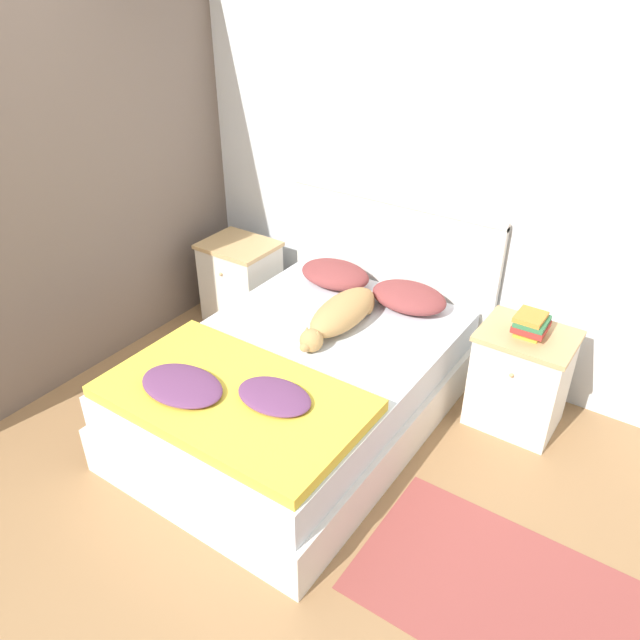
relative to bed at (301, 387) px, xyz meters
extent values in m
plane|color=#997047|center=(-0.09, -1.07, -0.23)|extent=(16.00, 16.00, 0.00)
cube|color=silver|center=(-0.09, 1.06, 1.04)|extent=(9.00, 0.06, 2.55)
cube|color=#706056|center=(-1.46, -0.02, 1.04)|extent=(0.06, 3.10, 2.55)
cube|color=silver|center=(0.00, 0.00, -0.10)|extent=(1.37, 1.93, 0.28)
cube|color=silver|center=(0.00, 0.00, 0.14)|extent=(1.31, 1.87, 0.20)
cube|color=silver|center=(0.00, 0.99, 0.28)|extent=(1.45, 0.04, 1.02)
cylinder|color=silver|center=(0.00, 0.99, 0.79)|extent=(1.45, 0.06, 0.06)
cube|color=silver|center=(-1.02, 0.68, 0.05)|extent=(0.47, 0.38, 0.57)
cube|color=tan|center=(-1.02, 0.68, 0.35)|extent=(0.50, 0.40, 0.03)
sphere|color=tan|center=(-1.02, 0.48, 0.21)|extent=(0.02, 0.02, 0.02)
cube|color=silver|center=(1.02, 0.68, 0.05)|extent=(0.47, 0.38, 0.57)
cube|color=tan|center=(1.02, 0.68, 0.35)|extent=(0.50, 0.40, 0.03)
sphere|color=tan|center=(1.02, 0.48, 0.21)|extent=(0.02, 0.02, 0.02)
ellipsoid|color=brown|center=(-0.27, 0.75, 0.31)|extent=(0.47, 0.33, 0.14)
ellipsoid|color=brown|center=(0.27, 0.75, 0.31)|extent=(0.47, 0.33, 0.14)
cube|color=yellow|center=(0.00, -0.54, 0.27)|extent=(1.28, 0.75, 0.06)
ellipsoid|color=#663860|center=(-0.22, -0.65, 0.33)|extent=(0.45, 0.30, 0.06)
ellipsoid|color=#663860|center=(0.19, -0.47, 0.32)|extent=(0.38, 0.26, 0.05)
ellipsoid|color=tan|center=(0.05, 0.36, 0.33)|extent=(0.24, 0.58, 0.17)
sphere|color=tan|center=(0.05, 0.04, 0.31)|extent=(0.13, 0.13, 0.13)
ellipsoid|color=tan|center=(0.05, -0.01, 0.30)|extent=(0.06, 0.07, 0.05)
cone|color=tan|center=(0.01, 0.05, 0.35)|extent=(0.04, 0.04, 0.05)
cone|color=tan|center=(0.08, 0.05, 0.35)|extent=(0.04, 0.04, 0.05)
ellipsoid|color=tan|center=(0.08, 0.61, 0.28)|extent=(0.16, 0.25, 0.06)
cube|color=gold|center=(1.01, 0.69, 0.38)|extent=(0.13, 0.19, 0.03)
cube|color=#AD2D28|center=(1.02, 0.67, 0.41)|extent=(0.17, 0.19, 0.03)
cube|color=#337547|center=(1.02, 0.68, 0.44)|extent=(0.16, 0.19, 0.03)
cube|color=orange|center=(1.01, 0.68, 0.47)|extent=(0.14, 0.17, 0.03)
cube|color=#93423D|center=(1.40, -0.43, -0.23)|extent=(1.28, 0.79, 0.00)
camera|label=1|loc=(1.67, -2.25, 2.16)|focal=35.00mm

